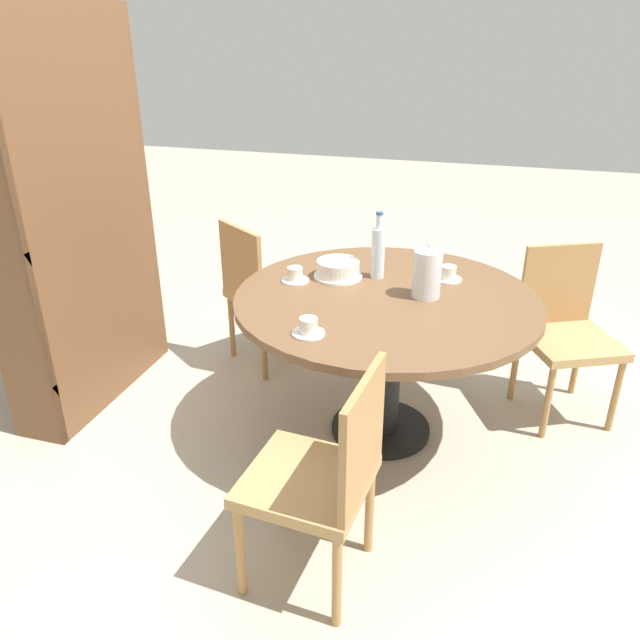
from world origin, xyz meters
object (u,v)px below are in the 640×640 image
object	(u,v)px
chair_a	(566,329)
chair_c	(323,475)
cup_a	(295,276)
cup_b	(448,274)
coffee_pot	(427,272)
bookshelf	(77,225)
water_bottle	(378,251)
chair_b	(263,290)
cup_c	(308,328)
cake_main	(338,269)

from	to	relation	value
chair_a	chair_c	distance (m)	1.67
cup_a	cup_b	world-z (taller)	same
chair_c	coffee_pot	distance (m)	1.10
coffee_pot	cup_b	distance (m)	0.26
bookshelf	water_bottle	xyz separation A→B (m)	(0.27, -1.48, -0.08)
chair_b	cup_c	world-z (taller)	chair_b
chair_c	cake_main	distance (m)	1.20
chair_b	coffee_pot	world-z (taller)	coffee_pot
bookshelf	coffee_pot	world-z (taller)	bookshelf
cake_main	cup_c	distance (m)	0.64
chair_b	water_bottle	bearing A→B (deg)	-166.01
bookshelf	water_bottle	world-z (taller)	bookshelf
chair_a	cup_c	world-z (taller)	chair_a
chair_c	chair_b	bearing A→B (deg)	-146.69
bookshelf	cup_c	distance (m)	1.42
bookshelf	chair_a	bearing A→B (deg)	102.36
chair_c	cake_main	bearing A→B (deg)	-162.35
coffee_pot	cup_a	xyz separation A→B (m)	(0.01, 0.63, -0.09)
water_bottle	cake_main	distance (m)	0.21
water_bottle	cup_c	bearing A→B (deg)	169.20
bookshelf	cake_main	world-z (taller)	bookshelf
water_bottle	cup_a	bearing A→B (deg)	114.52
chair_a	cake_main	distance (m)	1.20
chair_b	bookshelf	distance (m)	1.06
chair_b	cup_b	xyz separation A→B (m)	(-0.22, -1.06, 0.30)
chair_b	cake_main	size ratio (longest dim) A/B	3.66
chair_b	cup_c	xyz separation A→B (m)	(-0.98, -0.59, 0.30)
chair_b	chair_c	bearing A→B (deg)	154.06
chair_a	water_bottle	xyz separation A→B (m)	(-0.25, 0.93, 0.41)
cup_a	bookshelf	bearing A→B (deg)	95.49
chair_a	coffee_pot	size ratio (longest dim) A/B	3.37
cup_b	cup_c	bearing A→B (deg)	148.18
cup_c	water_bottle	bearing A→B (deg)	-10.80
cup_b	cup_c	world-z (taller)	same
chair_c	water_bottle	distance (m)	1.26
cup_a	cup_c	distance (m)	0.58
cup_c	cup_b	bearing A→B (deg)	-31.82
chair_c	cup_c	distance (m)	0.61
chair_b	chair_c	world-z (taller)	same
cup_a	water_bottle	bearing A→B (deg)	-65.48
chair_a	coffee_pot	xyz separation A→B (m)	(-0.43, 0.67, 0.39)
coffee_pot	cake_main	bearing A→B (deg)	75.24
chair_a	cup_b	bearing A→B (deg)	171.99
coffee_pot	cup_a	world-z (taller)	coffee_pot
chair_b	bookshelf	bearing A→B (deg)	72.25
cake_main	cup_a	xyz separation A→B (m)	(-0.11, 0.18, -0.01)
coffee_pot	cake_main	size ratio (longest dim) A/B	1.09
chair_a	chair_b	distance (m)	1.66
water_bottle	cup_c	world-z (taller)	water_bottle
water_bottle	cake_main	size ratio (longest dim) A/B	1.37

